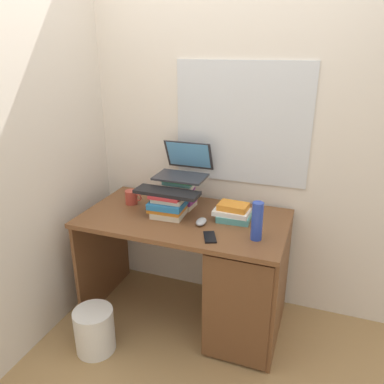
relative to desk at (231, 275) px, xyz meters
name	(u,v)px	position (x,y,z in m)	size (l,w,h in m)	color
ground_plane	(185,314)	(-0.33, 0.03, -0.42)	(6.00, 6.00, 0.00)	#9E7A4C
wall_back	(205,124)	(-0.33, 0.43, 0.88)	(6.00, 0.06, 2.60)	silver
wall_left	(69,126)	(-1.15, 0.03, 0.88)	(0.05, 6.00, 2.60)	beige
desk	(231,275)	(0.00, 0.00, 0.00)	(1.32, 0.72, 0.77)	brown
book_stack_tall	(180,191)	(-0.42, 0.17, 0.46)	(0.22, 0.19, 0.21)	beige
book_stack_keyboard_riser	(168,205)	(-0.43, 0.00, 0.43)	(0.23, 0.20, 0.15)	beige
book_stack_side	(233,213)	(-0.03, 0.09, 0.40)	(0.23, 0.18, 0.11)	teal
laptop	(184,167)	(-0.41, 0.24, 0.61)	(0.34, 0.32, 0.22)	#2D2D33
keyboard	(167,192)	(-0.44, 0.00, 0.52)	(0.42, 0.14, 0.02)	black
computer_mouse	(201,222)	(-0.19, -0.04, 0.37)	(0.06, 0.10, 0.04)	#A5A8AD
mug	(132,197)	(-0.76, 0.10, 0.40)	(0.12, 0.09, 0.10)	#B23F33
water_bottle	(257,221)	(0.16, -0.12, 0.46)	(0.06, 0.06, 0.23)	#263FA5
cell_phone	(210,237)	(-0.09, -0.20, 0.36)	(0.07, 0.14, 0.01)	black
wastebasket	(95,330)	(-0.74, -0.48, -0.28)	(0.25, 0.25, 0.29)	silver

